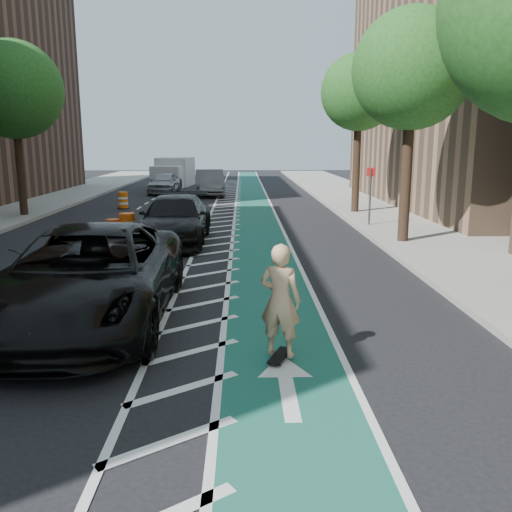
{
  "coord_description": "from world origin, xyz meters",
  "views": [
    {
      "loc": [
        2.37,
        -10.03,
        3.47
      ],
      "look_at": [
        2.65,
        1.26,
        1.1
      ],
      "focal_mm": 38.0,
      "sensor_mm": 36.0,
      "label": 1
    }
  ],
  "objects_px": {
    "suv_near": "(89,276)",
    "skateboarder": "(280,300)",
    "barrel_a": "(113,231)",
    "suv_far": "(175,220)"
  },
  "relations": [
    {
      "from": "suv_near",
      "to": "barrel_a",
      "type": "xyz_separation_m",
      "value": [
        -1.57,
        8.72,
        -0.55
      ]
    },
    {
      "from": "skateboarder",
      "to": "suv_near",
      "type": "relative_size",
      "value": 0.27
    },
    {
      "from": "skateboarder",
      "to": "barrel_a",
      "type": "bearing_deg",
      "value": -43.22
    },
    {
      "from": "suv_near",
      "to": "suv_far",
      "type": "bearing_deg",
      "value": 85.2
    },
    {
      "from": "suv_near",
      "to": "suv_far",
      "type": "distance_m",
      "value": 8.65
    },
    {
      "from": "skateboarder",
      "to": "barrel_a",
      "type": "relative_size",
      "value": 2.23
    },
    {
      "from": "suv_near",
      "to": "skateboarder",
      "type": "bearing_deg",
      "value": -30.37
    },
    {
      "from": "suv_near",
      "to": "barrel_a",
      "type": "height_order",
      "value": "suv_near"
    },
    {
      "from": "skateboarder",
      "to": "suv_far",
      "type": "xyz_separation_m",
      "value": [
        -2.96,
        10.68,
        -0.2
      ]
    },
    {
      "from": "suv_near",
      "to": "suv_far",
      "type": "height_order",
      "value": "suv_near"
    }
  ]
}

